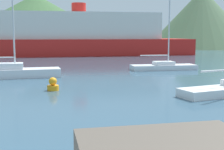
{
  "coord_description": "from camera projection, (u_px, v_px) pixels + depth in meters",
  "views": [
    {
      "loc": [
        -6.22,
        -0.81,
        3.22
      ],
      "look_at": [
        -0.82,
        14.0,
        1.2
      ],
      "focal_mm": 50.0,
      "sensor_mm": 36.0,
      "label": 1
    }
  ],
  "objects": [
    {
      "name": "sailboat_middle",
      "position": [
        7.0,
        72.0,
        23.53
      ],
      "size": [
        8.03,
        2.48,
        7.17
      ],
      "rotation": [
        0.0,
        0.0,
        -0.08
      ],
      "color": "silver",
      "rests_on": "ground_plane"
    },
    {
      "name": "sailboat_outer",
      "position": [
        164.0,
        66.0,
        29.1
      ],
      "size": [
        6.31,
        2.72,
        6.6
      ],
      "rotation": [
        0.0,
        0.0,
        -0.16
      ],
      "color": "silver",
      "rests_on": "ground_plane"
    },
    {
      "name": "ferry_distant",
      "position": [
        79.0,
        37.0,
        50.88
      ],
      "size": [
        37.53,
        15.01,
        8.34
      ],
      "rotation": [
        0.0,
        0.0,
        -0.16
      ],
      "color": "red",
      "rests_on": "ground_plane"
    },
    {
      "name": "buoy_marker",
      "position": [
        53.0,
        85.0,
        18.23
      ],
      "size": [
        0.68,
        0.68,
        0.78
      ],
      "color": "orange",
      "rests_on": "ground_plane"
    },
    {
      "name": "hill_central",
      "position": [
        36.0,
        22.0,
        72.35
      ],
      "size": [
        45.28,
        45.28,
        12.57
      ],
      "color": "#3D6038",
      "rests_on": "ground_plane"
    },
    {
      "name": "hill_east",
      "position": [
        201.0,
        18.0,
        78.87
      ],
      "size": [
        27.84,
        27.84,
        14.79
      ],
      "color": "#4C6647",
      "rests_on": "ground_plane"
    }
  ]
}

